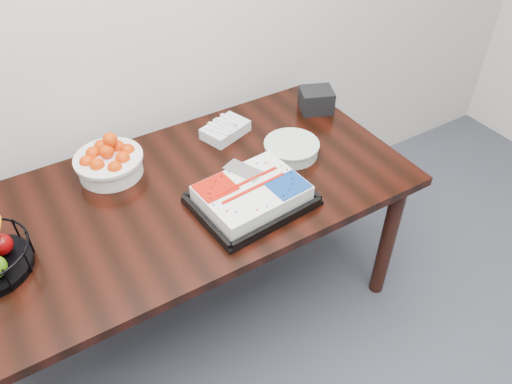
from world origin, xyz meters
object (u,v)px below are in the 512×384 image
cake_tray (252,195)px  tangerine_bowl (108,159)px  plate_stack (291,149)px  napkin_box (316,100)px  table (186,208)px

cake_tray → tangerine_bowl: bearing=131.0°
plate_stack → napkin_box: (0.30, 0.23, 0.02)m
tangerine_bowl → plate_stack: (0.70, -0.28, -0.05)m
table → plate_stack: plate_stack is taller
cake_tray → napkin_box: 0.73m
cake_tray → tangerine_bowl: tangerine_bowl is taller
table → cake_tray: size_ratio=3.93×
table → plate_stack: 0.51m
table → tangerine_bowl: (-0.20, 0.26, 0.16)m
table → cake_tray: 0.30m
tangerine_bowl → plate_stack: bearing=-21.6°
cake_tray → napkin_box: size_ratio=3.06×
tangerine_bowl → napkin_box: tangerine_bowl is taller
table → tangerine_bowl: 0.37m
plate_stack → napkin_box: size_ratio=1.57×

